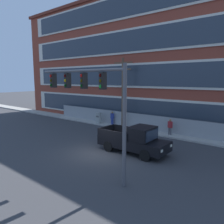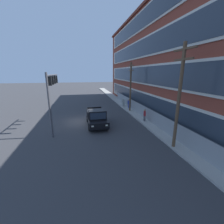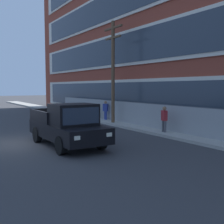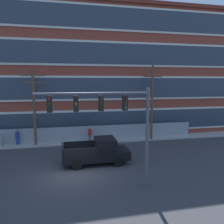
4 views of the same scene
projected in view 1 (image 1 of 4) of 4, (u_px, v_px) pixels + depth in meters
The scene contains 10 objects.
ground_plane at pixel (101, 153), 16.24m from camera, with size 160.00×160.00×0.00m, color #38383A.
sidewalk_building_side at pixel (153, 132), 22.39m from camera, with size 80.00×1.96×0.16m, color #9E9B93.
brick_mill_building at pixel (197, 59), 24.92m from camera, with size 50.83×11.31×15.42m.
chain_link_fence at pixel (152, 123), 22.69m from camera, with size 28.73×0.06×1.75m.
traffic_signal_mast at pixel (91, 93), 11.91m from camera, with size 6.55×0.43×6.20m.
pickup_truck_black at pixel (135, 140), 16.11m from camera, with size 5.36×2.24×2.06m.
utility_pole_near_corner at pixel (123, 90), 23.64m from camera, with size 2.32×0.26×7.66m.
electrical_cabinet at pixel (99, 119), 26.26m from camera, with size 0.65×0.42×1.42m.
pedestrian_near_cabinet at pixel (170, 126), 20.75m from camera, with size 0.45×0.34×1.69m.
pedestrian_by_fence at pixel (112, 117), 25.58m from camera, with size 0.47×0.40×1.69m.
Camera 1 is at (10.50, -11.56, 5.44)m, focal length 35.00 mm.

